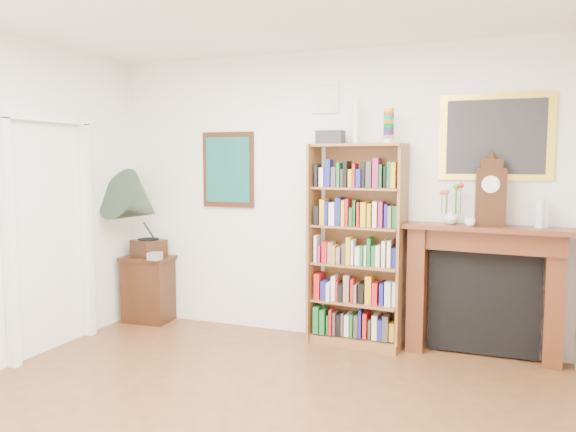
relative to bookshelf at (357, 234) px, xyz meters
The scene contains 15 objects.
room 2.38m from the bookshelf, 98.90° to the right, with size 4.51×5.01×2.81m.
door_casing 2.81m from the bookshelf, 156.38° to the right, with size 0.08×1.02×2.17m.
teal_poster 1.54m from the bookshelf, behind, with size 0.58×0.04×0.78m.
small_picture 1.35m from the bookshelf, 156.78° to the left, with size 0.26×0.04×0.30m.
gilt_painting 1.49m from the bookshelf, ahead, with size 0.95×0.04×0.75m.
bookshelf is the anchor object (origin of this frame).
side_cabinet 2.41m from the bookshelf, behind, with size 0.52×0.38×0.71m, color black.
fireplace 1.19m from the bookshelf, ahead, with size 1.42×0.44×1.19m.
gramophone 2.32m from the bookshelf, behind, with size 0.78×0.87×0.95m.
cd_stack 2.14m from the bookshelf, behind, with size 0.12×0.12×0.08m, color #A6A5B1.
mantel_clock 1.23m from the bookshelf, ahead, with size 0.26×0.16×0.58m.
flower_vase 0.86m from the bookshelf, ahead, with size 0.13×0.13×0.14m, color silver.
teacup 1.02m from the bookshelf, ahead, with size 0.09×0.09×0.07m, color white.
bottle_left 1.58m from the bookshelf, ahead, with size 0.07×0.07×0.24m, color silver.
bottle_right 1.62m from the bookshelf, ahead, with size 0.06×0.06×0.20m, color silver.
Camera 1 is at (1.62, -2.76, 1.75)m, focal length 35.00 mm.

